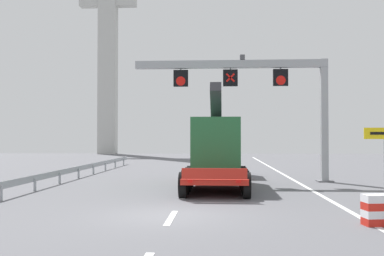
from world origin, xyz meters
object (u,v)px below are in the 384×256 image
heavy_haul_truck_red (217,147)px  crash_barrier_striped (381,210)px  bridge_pylon_distant (108,29)px  overhead_lane_gantry (258,84)px

heavy_haul_truck_red → crash_barrier_striped: bearing=-69.6°
crash_barrier_striped → bridge_pylon_distant: bridge_pylon_distant is taller
overhead_lane_gantry → heavy_haul_truck_red: bearing=179.3°
bridge_pylon_distant → overhead_lane_gantry: bearing=-65.0°
heavy_haul_truck_red → overhead_lane_gantry: bearing=-0.7°
crash_barrier_striped → bridge_pylon_distant: size_ratio=0.03×
overhead_lane_gantry → crash_barrier_striped: bearing=-79.5°
crash_barrier_striped → overhead_lane_gantry: bearing=100.5°
overhead_lane_gantry → bridge_pylon_distant: 49.03m
bridge_pylon_distant → crash_barrier_striped: bearing=-68.2°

